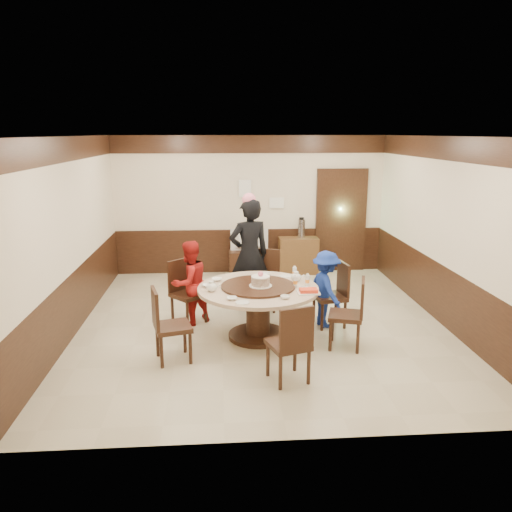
{
  "coord_description": "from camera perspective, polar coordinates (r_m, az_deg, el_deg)",
  "views": [
    {
      "loc": [
        -0.62,
        -7.16,
        2.85
      ],
      "look_at": [
        -0.1,
        -0.12,
        1.1
      ],
      "focal_mm": 35.0,
      "sensor_mm": 36.0,
      "label": 1
    }
  ],
  "objects": [
    {
      "name": "person_blue",
      "position": [
        7.52,
        8.0,
        -3.77
      ],
      "size": [
        0.62,
        0.84,
        1.16
      ],
      "primitive_type": "imported",
      "rotation": [
        0.0,
        0.0,
        1.85
      ],
      "color": "navy",
      "rests_on": "ground"
    },
    {
      "name": "bottle_0",
      "position": [
        6.99,
        4.52,
        -2.93
      ],
      "size": [
        0.06,
        0.06,
        0.16
      ],
      "primitive_type": "cylinder",
      "color": "white",
      "rests_on": "banquet_table"
    },
    {
      "name": "bowl_0",
      "position": [
        7.3,
        -4.48,
        -2.7
      ],
      "size": [
        0.15,
        0.15,
        0.04
      ],
      "primitive_type": "imported",
      "color": "white",
      "rests_on": "banquet_table"
    },
    {
      "name": "bottle_1",
      "position": [
        7.05,
        5.89,
        -2.8
      ],
      "size": [
        0.06,
        0.06,
        0.16
      ],
      "primitive_type": "cylinder",
      "color": "white",
      "rests_on": "banquet_table"
    },
    {
      "name": "bottle_2",
      "position": [
        7.43,
        4.42,
        -1.89
      ],
      "size": [
        0.06,
        0.06,
        0.16
      ],
      "primitive_type": "cylinder",
      "color": "white",
      "rests_on": "banquet_table"
    },
    {
      "name": "banquet_table",
      "position": [
        7.05,
        0.24,
        -5.26
      ],
      "size": [
        1.69,
        1.69,
        0.78
      ],
      "color": "black",
      "rests_on": "ground"
    },
    {
      "name": "room",
      "position": [
        7.41,
        0.77,
        0.1
      ],
      "size": [
        6.0,
        6.04,
        2.84
      ],
      "color": "beige",
      "rests_on": "ground"
    },
    {
      "name": "chair_2",
      "position": [
        7.75,
        -7.8,
        -5.38
      ],
      "size": [
        0.62,
        0.62,
        0.97
      ],
      "rotation": [
        0.0,
        0.0,
        3.89
      ],
      "color": "black",
      "rests_on": "ground"
    },
    {
      "name": "bowl_3",
      "position": [
        6.89,
        5.43,
        -3.72
      ],
      "size": [
        0.12,
        0.12,
        0.04
      ],
      "primitive_type": "imported",
      "color": "white",
      "rests_on": "banquet_table"
    },
    {
      "name": "thermos",
      "position": [
        10.26,
        5.2,
        3.14
      ],
      "size": [
        0.15,
        0.15,
        0.38
      ],
      "primitive_type": "cylinder",
      "color": "silver",
      "rests_on": "side_cabinet"
    },
    {
      "name": "bowl_4",
      "position": [
        7.02,
        -5.51,
        -3.39
      ],
      "size": [
        0.16,
        0.16,
        0.04
      ],
      "primitive_type": "imported",
      "color": "white",
      "rests_on": "banquet_table"
    },
    {
      "name": "television",
      "position": [
        10.15,
        -0.72,
        1.83
      ],
      "size": [
        0.78,
        0.14,
        0.44
      ],
      "primitive_type": "imported",
      "rotation": [
        0.0,
        0.0,
        3.2
      ],
      "color": "gray",
      "rests_on": "tv_stand"
    },
    {
      "name": "teapot_right",
      "position": [
        7.26,
        4.59,
        -2.43
      ],
      "size": [
        0.17,
        0.15,
        0.13
      ],
      "primitive_type": "ellipsoid",
      "color": "white",
      "rests_on": "banquet_table"
    },
    {
      "name": "tv_stand",
      "position": [
        10.26,
        -0.71,
        -0.75
      ],
      "size": [
        0.85,
        0.45,
        0.5
      ],
      "primitive_type": "cube",
      "color": "black",
      "rests_on": "ground"
    },
    {
      "name": "chair_4",
      "position": [
        5.95,
        3.78,
        -11.42
      ],
      "size": [
        0.55,
        0.56,
        0.97
      ],
      "rotation": [
        0.0,
        0.0,
        6.59
      ],
      "color": "black",
      "rests_on": "ground"
    },
    {
      "name": "chair_0",
      "position": [
        7.65,
        8.54,
        -5.67
      ],
      "size": [
        0.51,
        0.5,
        0.97
      ],
      "rotation": [
        0.0,
        0.0,
        1.73
      ],
      "color": "black",
      "rests_on": "ground"
    },
    {
      "name": "bowl_2",
      "position": [
        6.48,
        -2.78,
        -4.86
      ],
      "size": [
        0.14,
        0.14,
        0.03
      ],
      "primitive_type": "imported",
      "color": "white",
      "rests_on": "banquet_table"
    },
    {
      "name": "shrimp_platter",
      "position": [
        6.75,
        6.02,
        -4.03
      ],
      "size": [
        0.3,
        0.2,
        0.06
      ],
      "color": "white",
      "rests_on": "banquet_table"
    },
    {
      "name": "chair_5",
      "position": [
        6.93,
        10.33,
        -7.87
      ],
      "size": [
        0.55,
        0.55,
        0.97
      ],
      "rotation": [
        0.0,
        0.0,
        7.56
      ],
      "color": "black",
      "rests_on": "ground"
    },
    {
      "name": "person_red",
      "position": [
        7.6,
        -7.58,
        -3.06
      ],
      "size": [
        0.79,
        0.78,
        1.29
      ],
      "primitive_type": "imported",
      "rotation": [
        0.0,
        0.0,
        3.85
      ],
      "color": "#A31815",
      "rests_on": "ground"
    },
    {
      "name": "chair_3",
      "position": [
        6.53,
        -9.63,
        -9.23
      ],
      "size": [
        0.54,
        0.54,
        0.97
      ],
      "rotation": [
        0.0,
        0.0,
        4.97
      ],
      "color": "black",
      "rests_on": "ground"
    },
    {
      "name": "birthday_cake",
      "position": [
        6.92,
        0.52,
        -2.86
      ],
      "size": [
        0.32,
        0.32,
        0.21
      ],
      "color": "white",
      "rests_on": "banquet_table"
    },
    {
      "name": "notice_left",
      "position": [
        10.19,
        -1.27,
        7.72
      ],
      "size": [
        0.25,
        0.0,
        0.35
      ],
      "primitive_type": "cube",
      "color": "white",
      "rests_on": "room"
    },
    {
      "name": "person_standing",
      "position": [
        8.1,
        -0.78,
        0.13
      ],
      "size": [
        0.77,
        0.61,
        1.84
      ],
      "primitive_type": "imported",
      "rotation": [
        0.0,
        0.0,
        3.43
      ],
      "color": "black",
      "rests_on": "ground"
    },
    {
      "name": "side_cabinet",
      "position": [
        10.37,
        4.85,
        0.06
      ],
      "size": [
        0.8,
        0.4,
        0.75
      ],
      "primitive_type": "cube",
      "color": "brown",
      "rests_on": "ground"
    },
    {
      "name": "bowl_5",
      "position": [
        7.55,
        1.18,
        -2.08
      ],
      "size": [
        0.13,
        0.13,
        0.04
      ],
      "primitive_type": "imported",
      "color": "white",
      "rests_on": "banquet_table"
    },
    {
      "name": "bowl_1",
      "position": [
        6.52,
        3.34,
        -4.71
      ],
      "size": [
        0.13,
        0.13,
        0.04
      ],
      "primitive_type": "imported",
      "color": "white",
      "rests_on": "banquet_table"
    },
    {
      "name": "chair_1",
      "position": [
        8.29,
        1.08,
        -3.96
      ],
      "size": [
        0.54,
        0.55,
        0.97
      ],
      "rotation": [
        0.0,
        0.0,
        2.87
      ],
      "color": "black",
      "rests_on": "ground"
    },
    {
      "name": "teapot_left",
      "position": [
        6.81,
        -5.12,
        -3.56
      ],
      "size": [
        0.17,
        0.15,
        0.13
      ],
      "primitive_type": "ellipsoid",
      "color": "white",
      "rests_on": "banquet_table"
    },
    {
      "name": "notice_right",
      "position": [
        10.28,
        2.38,
        6.09
      ],
      "size": [
        0.3,
        0.0,
        0.22
      ],
      "primitive_type": "cube",
      "color": "white",
      "rests_on": "room"
    },
    {
      "name": "saucer_far",
      "position": [
        7.5,
        3.38,
        -2.31
      ],
      "size": [
        0.18,
        0.18,
        0.01
      ],
      "primitive_type": "cylinder",
      "color": "white",
      "rests_on": "banquet_table"
    },
    {
      "name": "saucer_near",
      "position": [
        6.35,
        -1.56,
        -5.33
      ],
      "size": [
        0.18,
        0.18,
        0.01
      ],
      "primitive_type": "cylinder",
      "color": "white",
      "rests_on": "banquet_table"
    }
  ]
}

